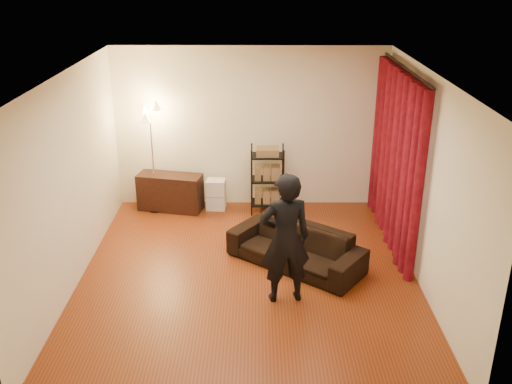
{
  "coord_description": "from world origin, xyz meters",
  "views": [
    {
      "loc": [
        0.12,
        -6.69,
        3.97
      ],
      "look_at": [
        0.1,
        0.3,
        1.1
      ],
      "focal_mm": 40.0,
      "sensor_mm": 36.0,
      "label": 1
    }
  ],
  "objects_px": {
    "sofa": "(296,247)",
    "floor_lamp": "(153,159)",
    "storage_boxes": "(216,194)",
    "person": "(285,239)",
    "wire_shelf": "(267,180)",
    "media_cabinet": "(170,192)"
  },
  "relations": [
    {
      "from": "sofa",
      "to": "wire_shelf",
      "type": "xyz_separation_m",
      "value": [
        -0.36,
        1.82,
        0.29
      ]
    },
    {
      "from": "wire_shelf",
      "to": "sofa",
      "type": "bearing_deg",
      "value": -87.17
    },
    {
      "from": "media_cabinet",
      "to": "floor_lamp",
      "type": "height_order",
      "value": "floor_lamp"
    },
    {
      "from": "person",
      "to": "sofa",
      "type": "bearing_deg",
      "value": -112.41
    },
    {
      "from": "storage_boxes",
      "to": "floor_lamp",
      "type": "relative_size",
      "value": 0.29
    },
    {
      "from": "sofa",
      "to": "storage_boxes",
      "type": "bearing_deg",
      "value": 160.0
    },
    {
      "from": "sofa",
      "to": "floor_lamp",
      "type": "bearing_deg",
      "value": 177.57
    },
    {
      "from": "wire_shelf",
      "to": "storage_boxes",
      "type": "bearing_deg",
      "value": 165.85
    },
    {
      "from": "media_cabinet",
      "to": "storage_boxes",
      "type": "distance_m",
      "value": 0.77
    },
    {
      "from": "sofa",
      "to": "floor_lamp",
      "type": "height_order",
      "value": "floor_lamp"
    },
    {
      "from": "sofa",
      "to": "person",
      "type": "height_order",
      "value": "person"
    },
    {
      "from": "person",
      "to": "wire_shelf",
      "type": "distance_m",
      "value": 2.7
    },
    {
      "from": "sofa",
      "to": "storage_boxes",
      "type": "height_order",
      "value": "sofa"
    },
    {
      "from": "person",
      "to": "floor_lamp",
      "type": "distance_m",
      "value": 3.42
    },
    {
      "from": "person",
      "to": "media_cabinet",
      "type": "distance_m",
      "value": 3.34
    },
    {
      "from": "person",
      "to": "storage_boxes",
      "type": "xyz_separation_m",
      "value": [
        -1.04,
        2.77,
        -0.57
      ]
    },
    {
      "from": "person",
      "to": "floor_lamp",
      "type": "relative_size",
      "value": 0.92
    },
    {
      "from": "sofa",
      "to": "storage_boxes",
      "type": "xyz_separation_m",
      "value": [
        -1.23,
        1.9,
        -0.01
      ]
    },
    {
      "from": "wire_shelf",
      "to": "floor_lamp",
      "type": "distance_m",
      "value": 1.92
    },
    {
      "from": "media_cabinet",
      "to": "storage_boxes",
      "type": "height_order",
      "value": "media_cabinet"
    },
    {
      "from": "person",
      "to": "media_cabinet",
      "type": "relative_size",
      "value": 1.57
    },
    {
      "from": "sofa",
      "to": "floor_lamp",
      "type": "distance_m",
      "value": 2.99
    }
  ]
}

